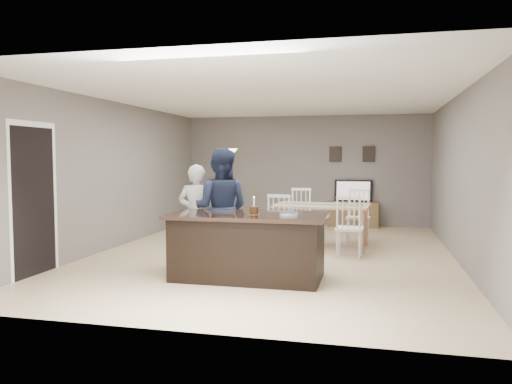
% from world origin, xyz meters
% --- Properties ---
extents(floor, '(8.00, 8.00, 0.00)m').
position_xyz_m(floor, '(0.00, 0.00, 0.00)').
color(floor, tan).
rests_on(floor, ground).
extents(room_shell, '(8.00, 8.00, 8.00)m').
position_xyz_m(room_shell, '(0.00, 0.00, 1.68)').
color(room_shell, slate).
rests_on(room_shell, floor).
extents(kitchen_island, '(2.15, 1.10, 0.90)m').
position_xyz_m(kitchen_island, '(0.00, -1.80, 0.45)').
color(kitchen_island, black).
rests_on(kitchen_island, floor).
extents(tv_console, '(1.20, 0.40, 0.60)m').
position_xyz_m(tv_console, '(1.20, 3.77, 0.30)').
color(tv_console, brown).
rests_on(tv_console, floor).
extents(television, '(0.91, 0.12, 0.53)m').
position_xyz_m(television, '(1.20, 3.84, 0.86)').
color(television, black).
rests_on(television, tv_console).
extents(tv_screen_glow, '(0.78, 0.00, 0.78)m').
position_xyz_m(tv_screen_glow, '(1.20, 3.76, 0.87)').
color(tv_screen_glow, orange).
rests_on(tv_screen_glow, tv_console).
extents(picture_frames, '(1.10, 0.02, 0.38)m').
position_xyz_m(picture_frames, '(1.15, 3.98, 1.75)').
color(picture_frames, black).
rests_on(picture_frames, room_shell).
extents(doorway, '(0.00, 2.10, 2.65)m').
position_xyz_m(doorway, '(-2.99, -2.30, 1.26)').
color(doorway, black).
rests_on(doorway, floor).
extents(woman, '(0.60, 0.42, 1.57)m').
position_xyz_m(woman, '(-0.95, -1.25, 0.78)').
color(woman, silver).
rests_on(woman, floor).
extents(man, '(0.90, 0.71, 1.81)m').
position_xyz_m(man, '(-0.57, -1.25, 0.90)').
color(man, '#1A223A').
rests_on(man, floor).
extents(birthday_cake, '(0.16, 0.16, 0.25)m').
position_xyz_m(birthday_cake, '(0.10, -1.88, 0.96)').
color(birthday_cake, gold).
rests_on(birthday_cake, kitchen_island).
extents(plate_stack, '(0.25, 0.25, 0.04)m').
position_xyz_m(plate_stack, '(0.57, -1.81, 0.92)').
color(plate_stack, white).
rests_on(plate_stack, kitchen_island).
extents(dining_table, '(1.77, 2.02, 1.04)m').
position_xyz_m(dining_table, '(0.75, 0.81, 0.66)').
color(dining_table, '#A67A5A').
rests_on(dining_table, floor).
extents(floor_lamp, '(0.28, 0.28, 1.88)m').
position_xyz_m(floor_lamp, '(-1.66, 3.15, 1.46)').
color(floor_lamp, black).
rests_on(floor_lamp, floor).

